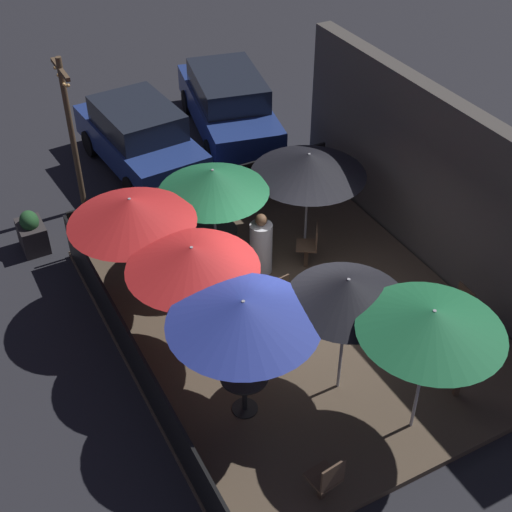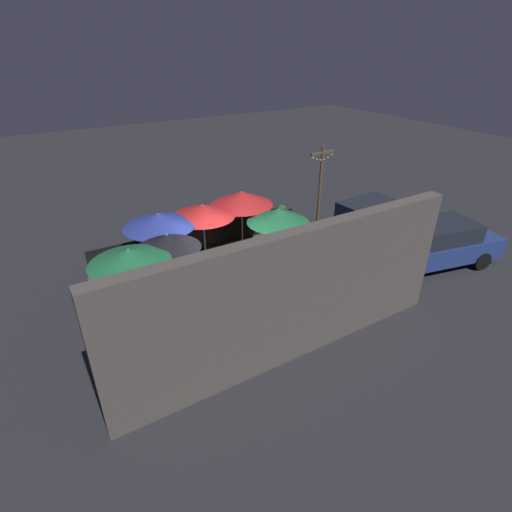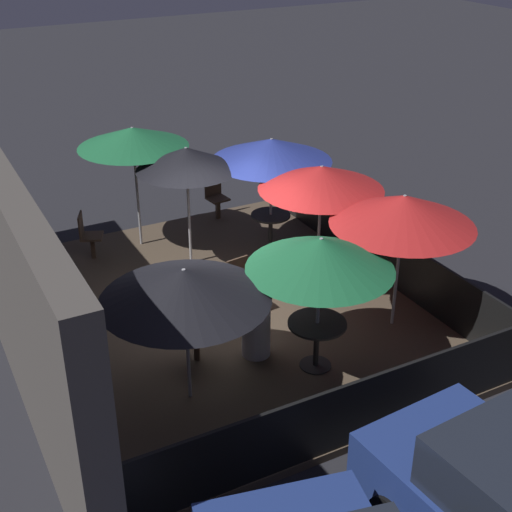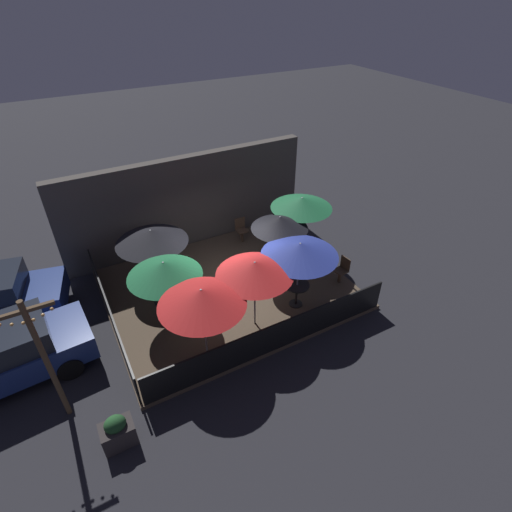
# 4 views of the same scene
# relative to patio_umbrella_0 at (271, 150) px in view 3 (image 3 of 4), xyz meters

# --- Properties ---
(ground_plane) EXTENTS (60.00, 60.00, 0.00)m
(ground_plane) POSITION_rel_patio_umbrella_0_xyz_m (-1.50, 1.74, -2.18)
(ground_plane) COLOR #26262B
(patio_deck) EXTENTS (7.49, 6.10, 0.12)m
(patio_deck) POSITION_rel_patio_umbrella_0_xyz_m (-1.50, 1.74, -2.12)
(patio_deck) COLOR brown
(patio_deck) RESTS_ON ground_plane
(building_wall) EXTENTS (9.09, 0.36, 3.47)m
(building_wall) POSITION_rel_patio_umbrella_0_xyz_m (-1.50, 5.02, -0.44)
(building_wall) COLOR #4C4742
(building_wall) RESTS_ON ground_plane
(fence_front) EXTENTS (7.29, 0.05, 0.95)m
(fence_front) POSITION_rel_patio_umbrella_0_xyz_m (-1.50, -1.27, -1.58)
(fence_front) COLOR black
(fence_front) RESTS_ON patio_deck
(fence_side_left) EXTENTS (0.05, 5.90, 0.95)m
(fence_side_left) POSITION_rel_patio_umbrella_0_xyz_m (-5.20, 1.74, -1.58)
(fence_side_left) COLOR black
(fence_side_left) RESTS_ON patio_deck
(patio_umbrella_0) EXTENTS (2.23, 2.23, 2.27)m
(patio_umbrella_0) POSITION_rel_patio_umbrella_0_xyz_m (0.00, 0.00, 0.00)
(patio_umbrella_0) COLOR #B2B2B7
(patio_umbrella_0) RESTS_ON patio_deck
(patio_umbrella_1) EXTENTS (2.07, 2.07, 2.09)m
(patio_umbrella_1) POSITION_rel_patio_umbrella_0_xyz_m (-3.59, 1.21, -0.20)
(patio_umbrella_1) COLOR #B2B2B7
(patio_umbrella_1) RESTS_ON patio_deck
(patio_umbrella_2) EXTENTS (2.12, 2.12, 2.22)m
(patio_umbrella_2) POSITION_rel_patio_umbrella_0_xyz_m (-1.51, -0.11, -0.05)
(patio_umbrella_2) COLOR #B2B2B7
(patio_umbrella_2) RESTS_ON patio_deck
(patio_umbrella_3) EXTENTS (2.22, 2.22, 2.24)m
(patio_umbrella_3) POSITION_rel_patio_umbrella_0_xyz_m (-3.19, -0.50, -0.06)
(patio_umbrella_3) COLOR #B2B2B7
(patio_umbrella_3) RESTS_ON patio_deck
(patio_umbrella_4) EXTENTS (2.26, 2.26, 2.01)m
(patio_umbrella_4) POSITION_rel_patio_umbrella_0_xyz_m (-3.39, 3.13, -0.28)
(patio_umbrella_4) COLOR #B2B2B7
(patio_umbrella_4) RESTS_ON patio_deck
(patio_umbrella_5) EXTENTS (2.07, 2.07, 2.38)m
(patio_umbrella_5) POSITION_rel_patio_umbrella_0_xyz_m (1.47, 2.11, 0.13)
(patio_umbrella_5) COLOR #B2B2B7
(patio_umbrella_5) RESTS_ON patio_deck
(patio_umbrella_6) EXTENTS (1.82, 1.82, 2.26)m
(patio_umbrella_6) POSITION_rel_patio_umbrella_0_xyz_m (0.28, 1.55, -0.00)
(patio_umbrella_6) COLOR #B2B2B7
(patio_umbrella_6) RESTS_ON patio_deck
(dining_table_0) EXTENTS (0.75, 0.75, 0.78)m
(dining_table_0) POSITION_rel_patio_umbrella_0_xyz_m (-0.00, 0.00, -1.45)
(dining_table_0) COLOR black
(dining_table_0) RESTS_ON patio_deck
(dining_table_1) EXTENTS (0.85, 0.85, 0.75)m
(dining_table_1) POSITION_rel_patio_umbrella_0_xyz_m (-3.59, 1.21, -1.46)
(dining_table_1) COLOR black
(dining_table_1) RESTS_ON patio_deck
(patio_chair_0) EXTENTS (0.45, 0.45, 0.90)m
(patio_chair_0) POSITION_rel_patio_umbrella_0_xyz_m (1.95, 0.25, -1.57)
(patio_chair_0) COLOR #4C3828
(patio_chair_0) RESTS_ON patio_deck
(patio_chair_1) EXTENTS (0.55, 0.55, 0.95)m
(patio_chair_1) POSITION_rel_patio_umbrella_0_xyz_m (-2.59, 2.75, -1.53)
(patio_chair_1) COLOR #4C3828
(patio_chair_1) RESTS_ON patio_deck
(patio_chair_2) EXTENTS (0.52, 0.52, 0.91)m
(patio_chair_2) POSITION_rel_patio_umbrella_0_xyz_m (1.35, 3.18, -1.56)
(patio_chair_2) COLOR #4C3828
(patio_chair_2) RESTS_ON patio_deck
(patio_chair_3) EXTENTS (0.42, 0.42, 0.95)m
(patio_chair_3) POSITION_rel_patio_umbrella_0_xyz_m (0.16, 4.04, -1.53)
(patio_chair_3) COLOR #4C3828
(patio_chair_3) RESTS_ON patio_deck
(patio_chair_4) EXTENTS (0.45, 0.45, 0.92)m
(patio_chair_4) POSITION_rel_patio_umbrella_0_xyz_m (-1.69, 1.47, -1.55)
(patio_chair_4) COLOR #4C3828
(patio_chair_4) RESTS_ON patio_deck
(patron_0) EXTENTS (0.61, 0.61, 1.31)m
(patron_0) POSITION_rel_patio_umbrella_0_xyz_m (-2.91, 1.85, -1.48)
(patron_0) COLOR silver
(patron_0) RESTS_ON patio_deck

